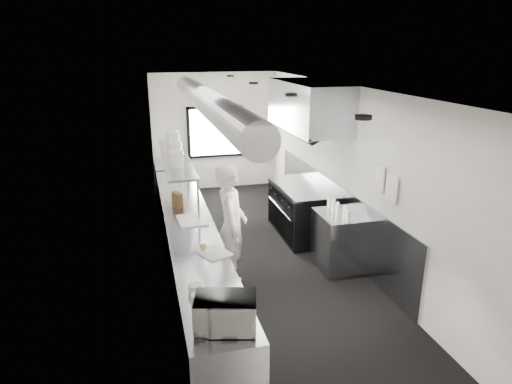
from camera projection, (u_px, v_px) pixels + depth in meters
floor at (257, 256)px, 7.61m from camera, size 3.00×8.00×0.01m
ceiling at (257, 86)px, 6.74m from camera, size 3.00×8.00×0.01m
wall_back at (215, 132)px, 10.86m from camera, size 3.00×0.02×2.80m
wall_front at (387, 314)px, 3.49m from camera, size 3.00×0.02×2.80m
wall_left at (161, 183)px, 6.82m from camera, size 0.02×8.00×2.80m
wall_right at (344, 170)px, 7.53m from camera, size 0.02×8.00×2.80m
wall_cladding at (332, 211)px, 8.07m from camera, size 0.03×5.50×1.10m
hvac_duct at (207, 102)px, 7.02m from camera, size 0.40×6.40×0.40m
service_window at (215, 132)px, 10.82m from camera, size 1.36×0.05×1.25m
exhaust_hood at (308, 106)px, 7.77m from camera, size 0.81×2.20×0.88m
prep_counter at (191, 251)px, 6.73m from camera, size 0.70×6.00×0.90m
pass_shelf at (176, 158)px, 7.77m from camera, size 0.45×3.00×0.68m
range at (301, 210)px, 8.35m from camera, size 0.88×1.60×0.94m
bottle_station at (339, 241)px, 7.10m from camera, size 0.65×0.80×0.90m
far_work_table at (172, 182)px, 10.14m from camera, size 0.70×1.20×0.90m
notice_sheet_a at (379, 178)px, 6.36m from camera, size 0.02×0.28×0.38m
notice_sheet_b at (392, 189)px, 6.05m from camera, size 0.02×0.28×0.38m
line_cook at (232, 227)px, 6.38m from camera, size 0.57×0.75×1.85m
microwave at (225, 313)px, 4.12m from camera, size 0.60×0.51×0.31m
deli_tub_a at (195, 289)px, 4.73m from camera, size 0.16×0.16×0.10m
deli_tub_b at (197, 298)px, 4.55m from camera, size 0.14×0.14×0.09m
newspaper at (214, 253)px, 5.65m from camera, size 0.47×0.52×0.01m
small_plate at (203, 250)px, 5.71m from camera, size 0.16×0.16×0.01m
pastry at (203, 247)px, 5.69m from camera, size 0.09×0.09×0.09m
cutting_board at (192, 220)px, 6.70m from camera, size 0.43×0.56×0.02m
knife_block at (177, 200)px, 7.25m from camera, size 0.17×0.24×0.24m
plate_stack_a at (177, 159)px, 7.02m from camera, size 0.25×0.25×0.25m
plate_stack_b at (176, 151)px, 7.51m from camera, size 0.27×0.27×0.27m
plate_stack_c at (173, 143)px, 7.94m from camera, size 0.30×0.30×0.34m
plate_stack_d at (172, 139)px, 8.32m from camera, size 0.25×0.25×0.33m
squeeze_bottle_a at (348, 215)px, 6.66m from camera, size 0.07×0.07×0.18m
squeeze_bottle_b at (345, 212)px, 6.76m from camera, size 0.08×0.08×0.19m
squeeze_bottle_c at (337, 208)px, 6.96m from camera, size 0.07×0.07×0.18m
squeeze_bottle_d at (333, 205)px, 7.08m from camera, size 0.08×0.08×0.20m
squeeze_bottle_e at (329, 202)px, 7.22m from camera, size 0.09×0.09×0.19m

